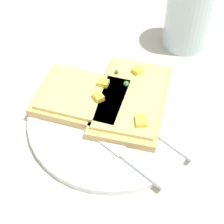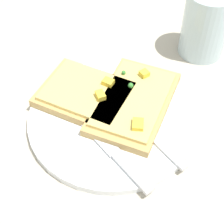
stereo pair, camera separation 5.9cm
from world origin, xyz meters
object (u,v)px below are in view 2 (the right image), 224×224
(fork, at_px, (133,118))
(knife, at_px, (112,150))
(pizza_slice_corner, at_px, (134,102))
(plate, at_px, (112,118))
(drinking_glass, at_px, (206,24))
(pizza_slice_main, at_px, (87,94))

(fork, height_order, knife, knife)
(pizza_slice_corner, bearing_deg, plate, 143.65)
(plate, xyz_separation_m, pizza_slice_corner, (-0.03, 0.03, 0.02))
(knife, xyz_separation_m, drinking_glass, (-0.28, 0.07, 0.05))
(knife, bearing_deg, drinking_glass, -72.47)
(plate, relative_size, fork, 1.43)
(knife, distance_m, pizza_slice_corner, 0.10)
(fork, xyz_separation_m, knife, (0.07, -0.01, 0.00))
(drinking_glass, bearing_deg, knife, -14.31)
(pizza_slice_main, distance_m, drinking_glass, 0.25)
(plate, height_order, pizza_slice_main, pizza_slice_main)
(fork, height_order, drinking_glass, drinking_glass)
(fork, bearing_deg, knife, 114.95)
(drinking_glass, bearing_deg, plate, -23.65)
(knife, bearing_deg, pizza_slice_main, -16.46)
(knife, xyz_separation_m, pizza_slice_main, (-0.09, -0.08, 0.01))
(pizza_slice_main, bearing_deg, plate, 162.15)
(drinking_glass, bearing_deg, pizza_slice_corner, -20.75)
(fork, relative_size, knife, 1.03)
(fork, xyz_separation_m, pizza_slice_corner, (-0.03, -0.01, 0.01))
(pizza_slice_main, bearing_deg, knife, 136.97)
(plate, xyz_separation_m, drinking_glass, (-0.22, 0.10, 0.06))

